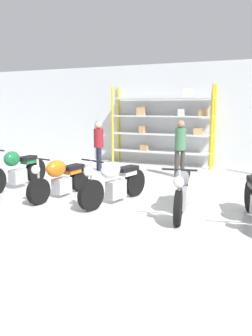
% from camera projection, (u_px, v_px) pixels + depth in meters
% --- Properties ---
extents(ground_plane, '(30.00, 30.00, 0.00)m').
position_uv_depth(ground_plane, '(119.00, 202.00, 7.23)').
color(ground_plane, silver).
extents(back_wall, '(30.00, 0.08, 3.60)m').
position_uv_depth(back_wall, '(179.00, 115.00, 11.78)').
color(back_wall, silver).
rests_on(back_wall, ground_plane).
extents(shelving_rack, '(3.70, 0.63, 2.81)m').
position_uv_depth(shelving_rack, '(164.00, 124.00, 11.68)').
color(shelving_rack, yellow).
rests_on(shelving_rack, ground_plane).
extents(motorcycle_green, '(0.69, 2.16, 1.10)m').
position_uv_depth(motorcycle_green, '(16.00, 170.00, 8.38)').
color(motorcycle_green, black).
rests_on(motorcycle_green, ground_plane).
extents(motorcycle_orange, '(0.65, 1.96, 1.00)m').
position_uv_depth(motorcycle_orange, '(60.00, 178.00, 7.59)').
color(motorcycle_orange, black).
rests_on(motorcycle_orange, ground_plane).
extents(motorcycle_white, '(0.84, 2.03, 1.04)m').
position_uv_depth(motorcycle_white, '(114.00, 182.00, 7.11)').
color(motorcycle_white, black).
rests_on(motorcycle_white, ground_plane).
extents(motorcycle_grey, '(0.62, 2.07, 1.01)m').
position_uv_depth(motorcycle_grey, '(182.00, 190.00, 6.42)').
color(motorcycle_grey, black).
rests_on(motorcycle_grey, ground_plane).
extents(person_browsing, '(0.44, 0.44, 1.69)m').
position_uv_depth(person_browsing, '(180.00, 144.00, 9.68)').
color(person_browsing, '#38332D').
rests_on(person_browsing, ground_plane).
extents(person_near_rack, '(0.45, 0.45, 1.59)m').
position_uv_depth(person_near_rack, '(99.00, 142.00, 10.73)').
color(person_near_rack, '#1E2338').
rests_on(person_near_rack, ground_plane).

